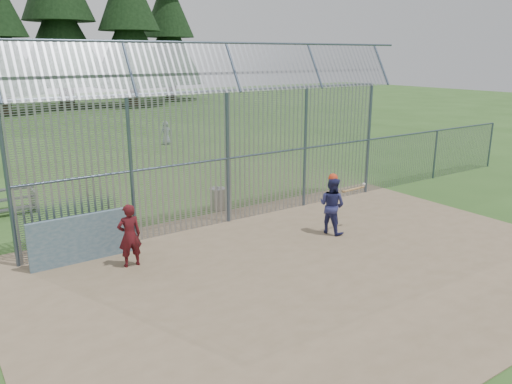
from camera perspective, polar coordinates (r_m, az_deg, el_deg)
ground at (r=12.82m, az=5.09°, el=-7.59°), size 120.00×120.00×0.00m
dirt_infield at (r=12.46m, az=6.56°, el=-8.28°), size 14.00×10.00×0.02m
dugout_wall at (r=13.08m, az=-19.30°, el=-5.04°), size 2.50×0.12×1.20m
batter at (r=14.41m, az=8.67°, el=-1.51°), size 0.82×0.94×1.65m
onlooker at (r=12.41m, az=-14.26°, el=-4.83°), size 0.59×0.41×1.56m
bg_kid_standing at (r=29.12m, az=-10.27°, el=6.67°), size 0.67×0.44×1.35m
batting_gear at (r=14.29m, az=9.33°, el=1.31°), size 1.26×0.40×0.57m
trash_can at (r=16.56m, az=-4.40°, el=-0.80°), size 0.56×0.56×0.82m
backstop_fence at (r=15.83m, az=2.50°, el=5.83°), size 20.09×0.81×5.30m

